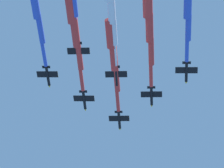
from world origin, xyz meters
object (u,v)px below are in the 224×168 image
Objects in this scene: jet_starboard_inner at (149,28)px; jet_port_mid at (111,11)px; jet_lead at (114,58)px; jet_port_inner at (75,34)px; jet_starboard_mid at (35,4)px; jet_port_outer at (187,6)px.

jet_port_mid is (-13.23, -7.88, -1.06)m from jet_starboard_inner.
jet_lead is at bearing 140.79° from jet_starboard_inner.
jet_port_inner is at bearing -141.19° from jet_lead.
jet_port_outer is at bearing 3.25° from jet_starboard_mid.
jet_starboard_inner reaches higher than jet_lead.
jet_port_mid is at bearing 179.60° from jet_port_outer.
jet_lead is at bearing 39.81° from jet_starboard_mid.
jet_starboard_mid is at bearing -164.54° from jet_starboard_inner.
jet_starboard_mid is (-26.60, -22.17, 2.05)m from jet_lead.
jet_starboard_mid is 53.71m from jet_port_outer.
jet_port_outer is at bearing -35.36° from jet_lead.
jet_starboard_inner is at bearing 148.95° from jet_port_outer.
jet_port_mid is (13.64, -8.24, -0.59)m from jet_port_inner.
jet_starboard_inner is 15.66m from jet_port_outer.
jet_lead is at bearing 144.64° from jet_port_outer.
jet_starboard_inner is 1.09× the size of jet_port_mid.
jet_port_mid is 0.90× the size of jet_starboard_mid.
jet_lead is 18.96m from jet_port_mid.
jet_lead is 0.99× the size of jet_starboard_inner.
jet_starboard_mid is 1.10× the size of jet_port_outer.
jet_port_inner is at bearing 179.23° from jet_starboard_inner.
jet_port_mid is (0.33, -18.95, -0.63)m from jet_lead.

